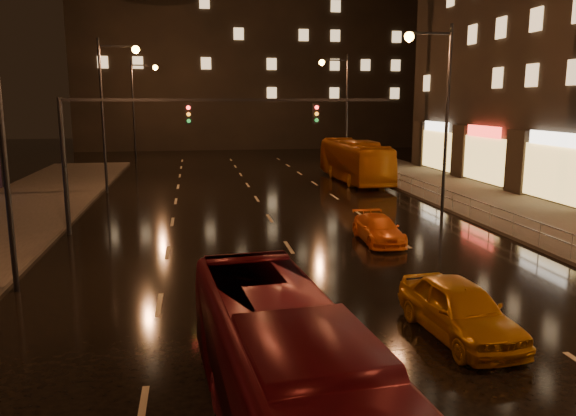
{
  "coord_description": "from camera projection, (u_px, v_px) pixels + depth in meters",
  "views": [
    {
      "loc": [
        -3.83,
        -6.51,
        6.06
      ],
      "look_at": [
        -0.74,
        11.82,
        2.5
      ],
      "focal_mm": 35.0,
      "sensor_mm": 36.0,
      "label": 1
    }
  ],
  "objects": [
    {
      "name": "building_distant",
      "position": [
        248.0,
        10.0,
        75.06
      ],
      "size": [
        44.0,
        16.0,
        36.0
      ],
      "primitive_type": "cube",
      "color": "black",
      "rests_on": "ground"
    },
    {
      "name": "taxi_near",
      "position": [
        460.0,
        309.0,
        14.53
      ],
      "size": [
        2.08,
        4.51,
        1.5
      ],
      "primitive_type": "imported",
      "rotation": [
        0.0,
        0.0,
        0.07
      ],
      "color": "#C47E12",
      "rests_on": "ground"
    },
    {
      "name": "bus_red",
      "position": [
        292.0,
        388.0,
        9.38
      ],
      "size": [
        3.13,
        9.73,
        2.66
      ],
      "primitive_type": "imported",
      "rotation": [
        0.0,
        0.0,
        0.09
      ],
      "color": "maroon",
      "rests_on": "ground"
    },
    {
      "name": "ground",
      "position": [
        275.0,
        227.0,
        27.44
      ],
      "size": [
        140.0,
        140.0,
        0.0
      ],
      "primitive_type": "plane",
      "color": "black",
      "rests_on": "ground"
    },
    {
      "name": "traffic_signal",
      "position": [
        166.0,
        130.0,
        25.72
      ],
      "size": [
        15.31,
        0.32,
        6.2
      ],
      "color": "black",
      "rests_on": "ground"
    },
    {
      "name": "railing_right",
      "position": [
        490.0,
        210.0,
        27.0
      ],
      "size": [
        0.05,
        56.0,
        1.0
      ],
      "color": "#99999E",
      "rests_on": "sidewalk_right"
    },
    {
      "name": "bus_curb",
      "position": [
        354.0,
        161.0,
        42.65
      ],
      "size": [
        2.78,
        11.28,
        3.13
      ],
      "primitive_type": "imported",
      "rotation": [
        0.0,
        0.0,
        0.01
      ],
      "color": "#AC5A11",
      "rests_on": "ground"
    },
    {
      "name": "taxi_far",
      "position": [
        378.0,
        229.0,
        24.38
      ],
      "size": [
        1.68,
        3.95,
        1.14
      ],
      "primitive_type": "imported",
      "rotation": [
        0.0,
        0.0,
        -0.02
      ],
      "color": "orange",
      "rests_on": "ground"
    }
  ]
}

